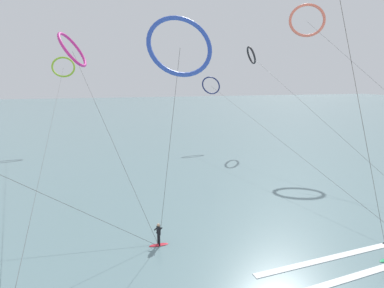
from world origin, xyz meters
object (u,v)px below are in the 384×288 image
(surfer_crimson, at_px, (159,236))
(kite_navy, at_px, (211,86))
(kite_magenta, at_px, (73,50))
(kite_charcoal, at_px, (252,55))
(kite_lime, at_px, (63,67))
(kite_coral, at_px, (307,20))
(kite_cobalt, at_px, (180,46))

(surfer_crimson, distance_m, kite_navy, 37.46)
(surfer_crimson, height_order, kite_magenta, kite_magenta)
(surfer_crimson, distance_m, kite_magenta, 19.75)
(surfer_crimson, xyz_separation_m, kite_charcoal, (22.34, 31.53, 15.20))
(kite_lime, height_order, kite_navy, kite_lime)
(kite_coral, bearing_deg, kite_cobalt, -114.72)
(kite_cobalt, bearing_deg, kite_charcoal, 52.61)
(surfer_crimson, relative_size, kite_charcoal, 0.04)
(kite_navy, bearing_deg, kite_lime, 161.35)
(kite_coral, relative_size, kite_cobalt, 1.93)
(kite_navy, bearing_deg, kite_coral, -42.58)
(kite_coral, distance_m, kite_navy, 18.39)
(kite_coral, bearing_deg, kite_navy, 166.64)
(kite_charcoal, bearing_deg, kite_magenta, 132.63)
(kite_magenta, bearing_deg, kite_lime, 27.00)
(surfer_crimson, height_order, kite_lime, kite_lime)
(surfer_crimson, bearing_deg, kite_magenta, 14.33)
(kite_coral, relative_size, kite_navy, 0.75)
(surfer_crimson, xyz_separation_m, kite_coral, (27.18, 22.90, 19.87))
(kite_navy, bearing_deg, surfer_crimson, -118.01)
(kite_magenta, bearing_deg, kite_coral, -54.88)
(surfer_crimson, distance_m, kite_cobalt, 13.88)
(surfer_crimson, height_order, kite_coral, kite_coral)
(kite_magenta, distance_m, kite_navy, 29.37)
(kite_cobalt, bearing_deg, kite_navy, 64.12)
(kite_lime, bearing_deg, kite_magenta, -82.57)
(kite_coral, distance_m, kite_magenta, 35.18)
(kite_cobalt, distance_m, kite_magenta, 13.09)
(kite_coral, xyz_separation_m, kite_charcoal, (-4.84, 8.63, -4.67))
(kite_cobalt, xyz_separation_m, kite_charcoal, (19.99, 28.80, 1.79))
(kite_coral, relative_size, kite_magenta, 1.96)
(kite_lime, height_order, kite_coral, kite_coral)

